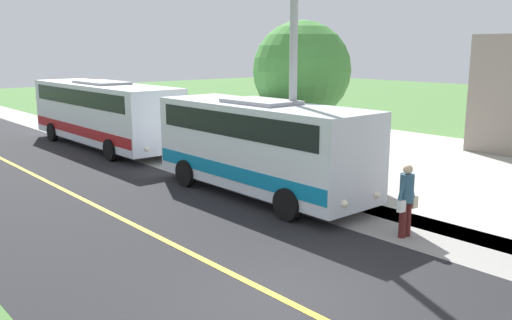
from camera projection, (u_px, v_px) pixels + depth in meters
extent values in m
plane|color=#477238|center=(288.00, 302.00, 9.85)|extent=(120.00, 120.00, 0.00)
cube|color=black|center=(288.00, 302.00, 9.84)|extent=(8.00, 100.00, 0.01)
cube|color=gray|center=(441.00, 238.00, 13.17)|extent=(2.40, 100.00, 0.01)
cube|color=gold|center=(288.00, 302.00, 9.84)|extent=(0.16, 100.00, 0.00)
cube|color=silver|center=(260.00, 144.00, 16.75)|extent=(2.37, 7.86, 2.53)
cube|color=#0C72A5|center=(260.00, 167.00, 16.89)|extent=(2.41, 7.70, 0.44)
cube|color=black|center=(261.00, 121.00, 16.60)|extent=(2.41, 7.07, 0.70)
cube|color=gray|center=(261.00, 102.00, 16.48)|extent=(1.42, 2.36, 0.12)
cylinder|color=black|center=(345.00, 190.00, 15.93)|extent=(0.25, 0.90, 0.90)
cylinder|color=black|center=(287.00, 204.00, 14.42)|extent=(0.25, 0.90, 0.90)
cylinder|color=black|center=(241.00, 164.00, 19.55)|extent=(0.25, 0.90, 0.90)
cylinder|color=black|center=(186.00, 173.00, 18.03)|extent=(0.25, 0.90, 0.90)
sphere|color=#F2EACC|center=(376.00, 195.00, 14.42)|extent=(0.20, 0.20, 0.20)
sphere|color=#F2EACC|center=(344.00, 204.00, 13.59)|extent=(0.20, 0.20, 0.20)
cube|color=silver|center=(103.00, 112.00, 25.10)|extent=(2.54, 10.29, 2.59)
cube|color=maroon|center=(104.00, 128.00, 25.25)|extent=(2.58, 10.08, 0.44)
cube|color=black|center=(102.00, 96.00, 24.95)|extent=(2.58, 9.26, 0.70)
cube|color=gray|center=(102.00, 82.00, 24.82)|extent=(1.53, 3.09, 0.12)
cylinder|color=black|center=(164.00, 143.00, 23.79)|extent=(0.25, 0.90, 0.90)
cylinder|color=black|center=(110.00, 150.00, 22.16)|extent=(0.25, 0.90, 0.90)
cylinder|color=black|center=(100.00, 127.00, 28.52)|extent=(0.25, 0.90, 0.90)
cylinder|color=black|center=(52.00, 132.00, 26.89)|extent=(0.25, 0.90, 0.90)
sphere|color=#F2EACC|center=(177.00, 145.00, 21.91)|extent=(0.20, 0.20, 0.20)
sphere|color=#F2EACC|center=(147.00, 149.00, 21.01)|extent=(0.20, 0.20, 0.20)
cylinder|color=#4C1919|center=(407.00, 219.00, 13.26)|extent=(0.18, 0.18, 0.88)
cylinder|color=#4C1919|center=(403.00, 220.00, 13.13)|extent=(0.18, 0.18, 0.88)
cylinder|color=#335972|center=(407.00, 188.00, 13.04)|extent=(0.34, 0.34, 0.70)
sphere|color=beige|center=(408.00, 169.00, 12.94)|extent=(0.24, 0.24, 0.24)
cylinder|color=#335972|center=(411.00, 185.00, 13.15)|extent=(0.29, 0.10, 0.63)
cube|color=beige|center=(414.00, 202.00, 13.25)|extent=(0.20, 0.12, 0.28)
cylinder|color=#335972|center=(402.00, 188.00, 12.92)|extent=(0.29, 0.10, 0.63)
cube|color=white|center=(401.00, 206.00, 12.92)|extent=(0.20, 0.12, 0.28)
cylinder|color=#9E9EA3|center=(293.00, 60.00, 15.91)|extent=(0.24, 0.24, 8.37)
cylinder|color=brown|center=(301.00, 141.00, 19.53)|extent=(0.36, 0.36, 2.47)
sphere|color=#478C3D|center=(302.00, 70.00, 19.01)|extent=(3.46, 3.46, 3.46)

